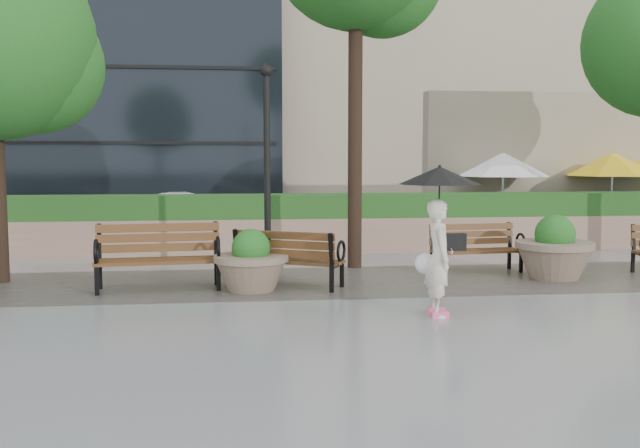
{
  "coord_description": "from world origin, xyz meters",
  "views": [
    {
      "loc": [
        -0.74,
        -9.37,
        2.22
      ],
      "look_at": [
        0.65,
        2.3,
        1.1
      ],
      "focal_mm": 40.0,
      "sensor_mm": 36.0,
      "label": 1
    }
  ],
  "objects": [
    {
      "name": "ground",
      "position": [
        0.0,
        0.0,
        0.0
      ],
      "size": [
        100.0,
        100.0,
        0.0
      ],
      "primitive_type": "plane",
      "color": "gray",
      "rests_on": "ground"
    },
    {
      "name": "cobble_strip",
      "position": [
        0.0,
        3.0,
        0.01
      ],
      "size": [
        28.0,
        3.2,
        0.01
      ],
      "primitive_type": "cube",
      "color": "#383330",
      "rests_on": "ground"
    },
    {
      "name": "hedge_wall",
      "position": [
        0.0,
        7.0,
        0.66
      ],
      "size": [
        24.0,
        0.8,
        1.35
      ],
      "color": "#9E7B66",
      "rests_on": "ground"
    },
    {
      "name": "cafe_wall",
      "position": [
        9.5,
        10.0,
        2.0
      ],
      "size": [
        10.0,
        0.6,
        4.0
      ],
      "primitive_type": "cube",
      "color": "tan",
      "rests_on": "ground"
    },
    {
      "name": "cafe_hedge",
      "position": [
        9.0,
        7.8,
        0.45
      ],
      "size": [
        8.0,
        0.5,
        0.9
      ],
      "primitive_type": "cube",
      "color": "#1D4717",
      "rests_on": "ground"
    },
    {
      "name": "asphalt_street",
      "position": [
        0.0,
        11.0,
        0.0
      ],
      "size": [
        40.0,
        7.0,
        0.0
      ],
      "primitive_type": "cube",
      "color": "black",
      "rests_on": "ground"
    },
    {
      "name": "bench_1",
      "position": [
        -2.02,
        2.55,
        0.32
      ],
      "size": [
        2.1,
        0.99,
        1.09
      ],
      "rotation": [
        0.0,
        0.0,
        0.09
      ],
      "color": "brown",
      "rests_on": "ground"
    },
    {
      "name": "bench_2",
      "position": [
        0.15,
        2.59,
        0.29
      ],
      "size": [
        1.93,
        1.48,
        0.97
      ],
      "rotation": [
        0.0,
        0.0,
        2.66
      ],
      "color": "brown",
      "rests_on": "ground"
    },
    {
      "name": "bench_3",
      "position": [
        3.82,
        3.69,
        0.27
      ],
      "size": [
        1.77,
        0.84,
        0.92
      ],
      "rotation": [
        0.0,
        0.0,
        0.1
      ],
      "color": "brown",
      "rests_on": "ground"
    },
    {
      "name": "planter_left",
      "position": [
        -0.5,
        2.3,
        0.4
      ],
      "size": [
        1.23,
        1.23,
        1.03
      ],
      "color": "#7F6B56",
      "rests_on": "ground"
    },
    {
      "name": "planter_right",
      "position": [
        5.0,
        2.84,
        0.46
      ],
      "size": [
        1.4,
        1.4,
        1.17
      ],
      "color": "#7F6B56",
      "rests_on": "ground"
    },
    {
      "name": "lamppost",
      "position": [
        -0.16,
        3.64,
        1.7
      ],
      "size": [
        0.28,
        0.28,
        3.87
      ],
      "color": "black",
      "rests_on": "ground"
    },
    {
      "name": "tree_0",
      "position": [
        -4.71,
        3.71,
        4.12
      ],
      "size": [
        3.58,
        3.5,
        5.98
      ],
      "color": "black",
      "rests_on": "ground"
    },
    {
      "name": "patio_umb_white",
      "position": [
        6.28,
        8.74,
        1.99
      ],
      "size": [
        2.5,
        2.5,
        2.3
      ],
      "color": "black",
      "rests_on": "ground"
    },
    {
      "name": "patio_umb_yellow_a",
      "position": [
        9.39,
        8.86,
        1.99
      ],
      "size": [
        2.5,
        2.5,
        2.3
      ],
      "color": "black",
      "rests_on": "ground"
    },
    {
      "name": "car_right",
      "position": [
        -1.86,
        9.87,
        0.62
      ],
      "size": [
        4.0,
        2.15,
        1.25
      ],
      "primitive_type": "imported",
      "rotation": [
        0.0,
        0.0,
        1.8
      ],
      "color": "white",
      "rests_on": "ground"
    },
    {
      "name": "pedestrian",
      "position": [
        2.05,
        0.18,
        1.26
      ],
      "size": [
        1.13,
        1.13,
        2.07
      ],
      "rotation": [
        0.0,
        0.0,
        1.48
      ],
      "color": "beige",
      "rests_on": "ground"
    }
  ]
}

